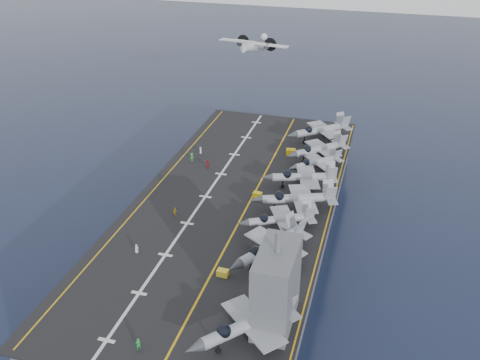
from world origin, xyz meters
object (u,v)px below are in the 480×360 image
(fighter_jet_0, at_px, (248,323))
(tow_cart_a, at_px, (223,273))
(transport_plane, at_px, (253,47))
(island_superstructure, at_px, (277,279))

(fighter_jet_0, bearing_deg, tow_cart_a, 121.57)
(tow_cart_a, distance_m, transport_plane, 87.83)
(tow_cart_a, bearing_deg, transport_plane, 101.86)
(tow_cart_a, bearing_deg, fighter_jet_0, -58.43)
(island_superstructure, relative_size, tow_cart_a, 8.04)
(fighter_jet_0, xyz_separation_m, transport_plane, (-25.21, 96.98, 10.73))
(fighter_jet_0, distance_m, transport_plane, 100.78)
(island_superstructure, bearing_deg, transport_plane, 106.83)
(transport_plane, bearing_deg, tow_cart_a, -78.14)
(island_superstructure, relative_size, fighter_jet_0, 0.77)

